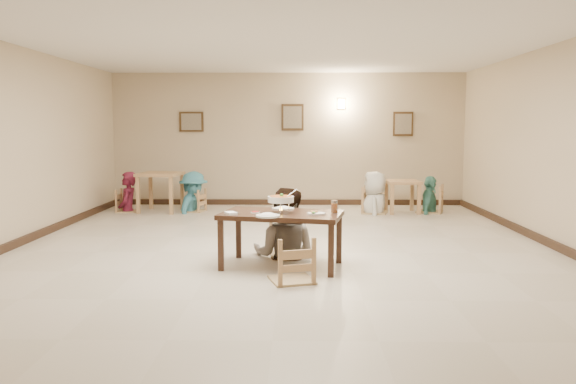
{
  "coord_description": "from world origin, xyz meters",
  "views": [
    {
      "loc": [
        0.2,
        -7.84,
        1.77
      ],
      "look_at": [
        0.08,
        -0.29,
        0.9
      ],
      "focal_mm": 35.0,
      "sensor_mm": 36.0,
      "label": 1
    }
  ],
  "objects_px": {
    "bg_diner_a": "(127,172)",
    "bg_chair_rr": "(430,187)",
    "chair_near": "(292,238)",
    "bg_chair_rl": "(375,188)",
    "chair_far": "(286,221)",
    "bg_table_right": "(402,187)",
    "bg_diner_d": "(430,176)",
    "drink_glass": "(334,207)",
    "bg_chair_lr": "(193,190)",
    "main_table": "(281,219)",
    "bg_diner_b": "(193,171)",
    "bg_diner_c": "(375,171)",
    "main_diner": "(285,188)",
    "bg_table_left": "(160,179)",
    "curry_warmer": "(281,199)",
    "bg_chair_ll": "(127,191)"
  },
  "relations": [
    {
      "from": "bg_diner_a",
      "to": "bg_chair_rl",
      "type": "bearing_deg",
      "value": 83.04
    },
    {
      "from": "bg_diner_c",
      "to": "main_diner",
      "type": "bearing_deg",
      "value": -17.12
    },
    {
      "from": "bg_table_right",
      "to": "bg_chair_lr",
      "type": "height_order",
      "value": "bg_chair_lr"
    },
    {
      "from": "drink_glass",
      "to": "bg_chair_rl",
      "type": "relative_size",
      "value": 0.15
    },
    {
      "from": "bg_diner_a",
      "to": "main_table",
      "type": "bearing_deg",
      "value": 30.28
    },
    {
      "from": "chair_near",
      "to": "bg_table_left",
      "type": "xyz_separation_m",
      "value": [
        -2.82,
        5.36,
        0.18
      ]
    },
    {
      "from": "chair_far",
      "to": "drink_glass",
      "type": "relative_size",
      "value": 5.95
    },
    {
      "from": "main_diner",
      "to": "bg_chair_rr",
      "type": "height_order",
      "value": "main_diner"
    },
    {
      "from": "bg_chair_ll",
      "to": "bg_chair_lr",
      "type": "relative_size",
      "value": 0.99
    },
    {
      "from": "bg_table_left",
      "to": "bg_diner_c",
      "type": "height_order",
      "value": "bg_diner_c"
    },
    {
      "from": "bg_diner_c",
      "to": "bg_diner_d",
      "type": "distance_m",
      "value": 1.18
    },
    {
      "from": "curry_warmer",
      "to": "bg_chair_ll",
      "type": "distance_m",
      "value": 5.8
    },
    {
      "from": "main_table",
      "to": "bg_table_left",
      "type": "relative_size",
      "value": 1.78
    },
    {
      "from": "bg_chair_rl",
      "to": "bg_diner_b",
      "type": "bearing_deg",
      "value": 102.53
    },
    {
      "from": "drink_glass",
      "to": "bg_table_left",
      "type": "height_order",
      "value": "drink_glass"
    },
    {
      "from": "chair_far",
      "to": "bg_diner_c",
      "type": "xyz_separation_m",
      "value": [
        1.76,
        3.87,
        0.39
      ]
    },
    {
      "from": "main_table",
      "to": "bg_diner_b",
      "type": "relative_size",
      "value": 0.96
    },
    {
      "from": "drink_glass",
      "to": "bg_chair_ll",
      "type": "relative_size",
      "value": 0.18
    },
    {
      "from": "main_table",
      "to": "bg_table_right",
      "type": "bearing_deg",
      "value": 74.41
    },
    {
      "from": "bg_diner_a",
      "to": "bg_diner_b",
      "type": "bearing_deg",
      "value": 86.51
    },
    {
      "from": "bg_chair_lr",
      "to": "bg_chair_rr",
      "type": "xyz_separation_m",
      "value": [
        4.97,
        -0.03,
        0.09
      ]
    },
    {
      "from": "bg_chair_lr",
      "to": "bg_diner_b",
      "type": "xyz_separation_m",
      "value": [
        0.0,
        0.0,
        0.4
      ]
    },
    {
      "from": "chair_far",
      "to": "bg_table_right",
      "type": "xyz_separation_m",
      "value": [
        2.35,
        3.94,
        0.07
      ]
    },
    {
      "from": "bg_diner_b",
      "to": "bg_diner_c",
      "type": "relative_size",
      "value": 0.98
    },
    {
      "from": "chair_near",
      "to": "bg_diner_c",
      "type": "xyz_separation_m",
      "value": [
        1.67,
        5.22,
        0.37
      ]
    },
    {
      "from": "bg_table_right",
      "to": "bg_diner_d",
      "type": "distance_m",
      "value": 0.63
    },
    {
      "from": "bg_chair_lr",
      "to": "curry_warmer",
      "type": "bearing_deg",
      "value": 38.2
    },
    {
      "from": "chair_far",
      "to": "curry_warmer",
      "type": "bearing_deg",
      "value": -105.28
    },
    {
      "from": "chair_far",
      "to": "bg_diner_c",
      "type": "distance_m",
      "value": 4.27
    },
    {
      "from": "chair_far",
      "to": "bg_chair_lr",
      "type": "xyz_separation_m",
      "value": [
        -2.04,
        4.03,
        -0.03
      ]
    },
    {
      "from": "drink_glass",
      "to": "bg_chair_rr",
      "type": "distance_m",
      "value": 5.25
    },
    {
      "from": "bg_chair_rr",
      "to": "curry_warmer",
      "type": "bearing_deg",
      "value": -12.39
    },
    {
      "from": "chair_far",
      "to": "main_diner",
      "type": "height_order",
      "value": "main_diner"
    },
    {
      "from": "bg_diner_a",
      "to": "bg_diner_d",
      "type": "xyz_separation_m",
      "value": [
        6.35,
        0.02,
        -0.08
      ]
    },
    {
      "from": "bg_diner_a",
      "to": "bg_chair_rr",
      "type": "bearing_deg",
      "value": 84.52
    },
    {
      "from": "main_table",
      "to": "bg_chair_ll",
      "type": "xyz_separation_m",
      "value": [
        -3.38,
        4.65,
        -0.18
      ]
    },
    {
      "from": "bg_chair_rr",
      "to": "bg_table_right",
      "type": "bearing_deg",
      "value": -64.07
    },
    {
      "from": "chair_near",
      "to": "bg_diner_a",
      "type": "relative_size",
      "value": 0.6
    },
    {
      "from": "drink_glass",
      "to": "bg_chair_rr",
      "type": "bearing_deg",
      "value": 63.85
    },
    {
      "from": "main_diner",
      "to": "bg_table_left",
      "type": "distance_m",
      "value": 4.9
    },
    {
      "from": "bg_table_right",
      "to": "bg_chair_rr",
      "type": "height_order",
      "value": "bg_chair_rr"
    },
    {
      "from": "chair_near",
      "to": "bg_chair_ll",
      "type": "distance_m",
      "value": 6.39
    },
    {
      "from": "main_table",
      "to": "bg_table_left",
      "type": "distance_m",
      "value": 5.4
    },
    {
      "from": "bg_diner_c",
      "to": "bg_diner_d",
      "type": "xyz_separation_m",
      "value": [
        1.17,
        0.14,
        -0.11
      ]
    },
    {
      "from": "drink_glass",
      "to": "bg_table_left",
      "type": "xyz_separation_m",
      "value": [
        -3.35,
        4.71,
        -0.09
      ]
    },
    {
      "from": "drink_glass",
      "to": "bg_diner_b",
      "type": "bearing_deg",
      "value": 119.33
    },
    {
      "from": "chair_near",
      "to": "bg_chair_rl",
      "type": "distance_m",
      "value": 5.48
    },
    {
      "from": "curry_warmer",
      "to": "bg_chair_rl",
      "type": "distance_m",
      "value": 4.94
    },
    {
      "from": "chair_far",
      "to": "bg_diner_c",
      "type": "relative_size",
      "value": 0.55
    },
    {
      "from": "bg_table_left",
      "to": "bg_table_right",
      "type": "bearing_deg",
      "value": -0.8
    }
  ]
}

